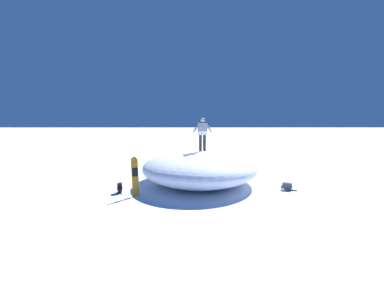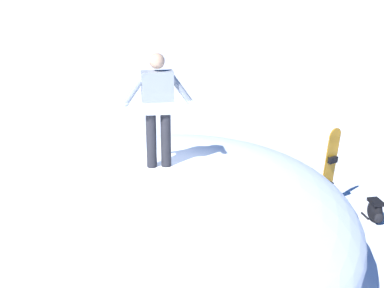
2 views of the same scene
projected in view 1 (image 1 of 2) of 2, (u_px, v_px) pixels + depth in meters
The scene contains 6 objects.
ground at pixel (207, 181), 12.81m from camera, with size 240.00×240.00×0.00m, color white.
snow_mound at pixel (200, 167), 12.42m from camera, with size 5.39×6.50×1.57m, color white.
snowboarder_standing at pixel (202, 132), 12.23m from camera, with size 0.96×0.31×1.57m.
snowboard_primary_upright at pixel (135, 176), 10.19m from camera, with size 0.32×0.31×1.57m.
backpack_near at pixel (120, 188), 10.71m from camera, with size 0.31×0.56×0.41m.
backpack_far at pixel (287, 186), 11.16m from camera, with size 0.68×0.45×0.32m.
Camera 1 is at (0.75, 12.60, 2.95)m, focal length 24.10 mm.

